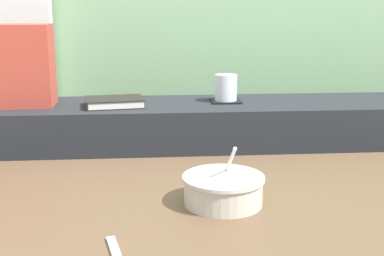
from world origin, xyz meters
name	(u,v)px	position (x,y,z in m)	size (l,w,h in m)	color
dark_console_ledge	(183,216)	(0.00, 0.55, 0.40)	(2.80, 0.32, 0.80)	#23262B
breakfast_table	(212,240)	(0.03, -0.04, 0.59)	(1.29, 0.69, 0.69)	brown
coaster_square	(226,101)	(0.15, 0.56, 0.81)	(0.10, 0.10, 0.01)	black
juice_glass	(226,89)	(0.15, 0.56, 0.85)	(0.08, 0.08, 0.09)	white
closed_book	(114,102)	(-0.22, 0.52, 0.82)	(0.20, 0.16, 0.03)	black
throw_pillow	(1,66)	(-0.58, 0.55, 0.93)	(0.32, 0.14, 0.26)	#B74233
soup_bowl	(223,190)	(0.05, -0.07, 0.72)	(0.18, 0.18, 0.14)	beige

